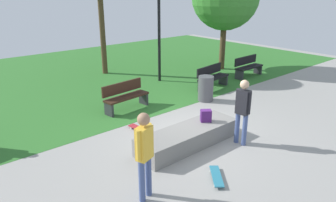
{
  "coord_description": "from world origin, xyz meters",
  "views": [
    {
      "loc": [
        -5.74,
        -5.67,
        3.83
      ],
      "look_at": [
        -0.6,
        0.32,
        0.99
      ],
      "focal_mm": 33.7,
      "sensor_mm": 36.0,
      "label": 1
    }
  ],
  "objects_px": {
    "skater_watching": "(144,150)",
    "park_bench_far_right": "(212,77)",
    "skateboard_by_ledge": "(217,176)",
    "lamp_post": "(159,24)",
    "skater_performing_trick": "(243,107)",
    "park_bench_near_path": "(248,66)",
    "park_bench_center_lawn": "(125,96)",
    "skateboard_spare": "(140,129)",
    "backpack_on_ledge": "(206,116)",
    "trash_bin": "(206,89)",
    "concrete_ledge": "(188,137)"
  },
  "relations": [
    {
      "from": "skater_watching",
      "to": "park_bench_far_right",
      "type": "relative_size",
      "value": 1.07
    },
    {
      "from": "skateboard_by_ledge",
      "to": "lamp_post",
      "type": "height_order",
      "value": "lamp_post"
    },
    {
      "from": "skater_performing_trick",
      "to": "skateboard_by_ledge",
      "type": "distance_m",
      "value": 2.05
    },
    {
      "from": "park_bench_far_right",
      "to": "park_bench_near_path",
      "type": "bearing_deg",
      "value": 3.34
    },
    {
      "from": "skateboard_by_ledge",
      "to": "park_bench_center_lawn",
      "type": "height_order",
      "value": "park_bench_center_lawn"
    },
    {
      "from": "skateboard_by_ledge",
      "to": "park_bench_far_right",
      "type": "xyz_separation_m",
      "value": [
        4.74,
        4.4,
        0.42
      ]
    },
    {
      "from": "skater_performing_trick",
      "to": "skater_watching",
      "type": "xyz_separation_m",
      "value": [
        -3.22,
        -0.21,
        0.03
      ]
    },
    {
      "from": "skater_performing_trick",
      "to": "park_bench_far_right",
      "type": "bearing_deg",
      "value": 50.66
    },
    {
      "from": "skateboard_spare",
      "to": "park_bench_center_lawn",
      "type": "distance_m",
      "value": 1.85
    },
    {
      "from": "backpack_on_ledge",
      "to": "skater_watching",
      "type": "xyz_separation_m",
      "value": [
        -2.81,
        -1.06,
        0.41
      ]
    },
    {
      "from": "trash_bin",
      "to": "lamp_post",
      "type": "bearing_deg",
      "value": 83.01
    },
    {
      "from": "park_bench_center_lawn",
      "to": "skater_watching",
      "type": "bearing_deg",
      "value": -118.95
    },
    {
      "from": "skateboard_spare",
      "to": "park_bench_center_lawn",
      "type": "relative_size",
      "value": 0.5
    },
    {
      "from": "skateboard_by_ledge",
      "to": "concrete_ledge",
      "type": "bearing_deg",
      "value": 67.62
    },
    {
      "from": "concrete_ledge",
      "to": "park_bench_center_lawn",
      "type": "height_order",
      "value": "park_bench_center_lawn"
    },
    {
      "from": "park_bench_near_path",
      "to": "lamp_post",
      "type": "relative_size",
      "value": 0.41
    },
    {
      "from": "backpack_on_ledge",
      "to": "skateboard_spare",
      "type": "height_order",
      "value": "backpack_on_ledge"
    },
    {
      "from": "skateboard_spare",
      "to": "park_bench_far_right",
      "type": "relative_size",
      "value": 0.49
    },
    {
      "from": "skater_performing_trick",
      "to": "park_bench_center_lawn",
      "type": "relative_size",
      "value": 1.05
    },
    {
      "from": "concrete_ledge",
      "to": "trash_bin",
      "type": "relative_size",
      "value": 3.21
    },
    {
      "from": "park_bench_far_right",
      "to": "trash_bin",
      "type": "relative_size",
      "value": 1.83
    },
    {
      "from": "skater_watching",
      "to": "lamp_post",
      "type": "relative_size",
      "value": 0.45
    },
    {
      "from": "park_bench_far_right",
      "to": "skater_watching",
      "type": "bearing_deg",
      "value": -147.9
    },
    {
      "from": "concrete_ledge",
      "to": "skateboard_spare",
      "type": "xyz_separation_m",
      "value": [
        -0.46,
        1.51,
        -0.17
      ]
    },
    {
      "from": "concrete_ledge",
      "to": "park_bench_center_lawn",
      "type": "distance_m",
      "value": 3.21
    },
    {
      "from": "skater_performing_trick",
      "to": "skateboard_by_ledge",
      "type": "bearing_deg",
      "value": -158.07
    },
    {
      "from": "backpack_on_ledge",
      "to": "lamp_post",
      "type": "bearing_deg",
      "value": 99.49
    },
    {
      "from": "skateboard_by_ledge",
      "to": "park_bench_near_path",
      "type": "bearing_deg",
      "value": 31.83
    },
    {
      "from": "skater_performing_trick",
      "to": "park_bench_far_right",
      "type": "height_order",
      "value": "skater_performing_trick"
    },
    {
      "from": "concrete_ledge",
      "to": "lamp_post",
      "type": "distance_m",
      "value": 6.43
    },
    {
      "from": "skater_performing_trick",
      "to": "skateboard_by_ledge",
      "type": "xyz_separation_m",
      "value": [
        -1.69,
        -0.68,
        -0.94
      ]
    },
    {
      "from": "skateboard_by_ledge",
      "to": "trash_bin",
      "type": "bearing_deg",
      "value": 45.75
    },
    {
      "from": "skateboard_by_ledge",
      "to": "skateboard_spare",
      "type": "xyz_separation_m",
      "value": [
        0.16,
        3.0,
        0.0
      ]
    },
    {
      "from": "lamp_post",
      "to": "park_bench_far_right",
      "type": "bearing_deg",
      "value": -67.9
    },
    {
      "from": "park_bench_center_lawn",
      "to": "trash_bin",
      "type": "xyz_separation_m",
      "value": [
        2.65,
        -1.14,
        -0.03
      ]
    },
    {
      "from": "park_bench_near_path",
      "to": "trash_bin",
      "type": "bearing_deg",
      "value": -165.54
    },
    {
      "from": "backpack_on_ledge",
      "to": "park_bench_near_path",
      "type": "xyz_separation_m",
      "value": [
        6.05,
        3.02,
        -0.15
      ]
    },
    {
      "from": "concrete_ledge",
      "to": "skater_performing_trick",
      "type": "height_order",
      "value": "skater_performing_trick"
    },
    {
      "from": "skater_performing_trick",
      "to": "skater_watching",
      "type": "height_order",
      "value": "skater_watching"
    },
    {
      "from": "concrete_ledge",
      "to": "skater_performing_trick",
      "type": "xyz_separation_m",
      "value": [
        1.07,
        -0.82,
        0.77
      ]
    },
    {
      "from": "concrete_ledge",
      "to": "park_bench_far_right",
      "type": "bearing_deg",
      "value": 35.15
    },
    {
      "from": "backpack_on_ledge",
      "to": "skateboard_by_ledge",
      "type": "relative_size",
      "value": 0.43
    },
    {
      "from": "skateboard_by_ledge",
      "to": "skateboard_spare",
      "type": "bearing_deg",
      "value": 86.94
    },
    {
      "from": "skater_performing_trick",
      "to": "lamp_post",
      "type": "distance_m",
      "value": 6.47
    },
    {
      "from": "skater_watching",
      "to": "park_bench_near_path",
      "type": "height_order",
      "value": "skater_watching"
    },
    {
      "from": "skater_watching",
      "to": "trash_bin",
      "type": "bearing_deg",
      "value": 31.73
    },
    {
      "from": "skateboard_spare",
      "to": "park_bench_center_lawn",
      "type": "height_order",
      "value": "park_bench_center_lawn"
    },
    {
      "from": "trash_bin",
      "to": "skateboard_by_ledge",
      "type": "bearing_deg",
      "value": -134.25
    },
    {
      "from": "skateboard_spare",
      "to": "park_bench_far_right",
      "type": "xyz_separation_m",
      "value": [
        4.58,
        1.39,
        0.42
      ]
    },
    {
      "from": "backpack_on_ledge",
      "to": "trash_bin",
      "type": "height_order",
      "value": "trash_bin"
    }
  ]
}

